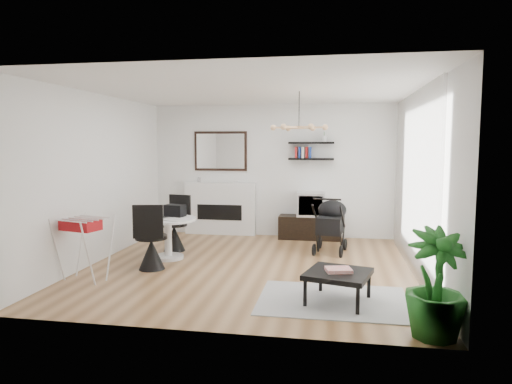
% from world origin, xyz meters
% --- Properties ---
extents(floor, '(5.00, 5.00, 0.00)m').
position_xyz_m(floor, '(0.00, 0.00, 0.00)').
color(floor, brown).
rests_on(floor, ground).
extents(ceiling, '(5.00, 5.00, 0.00)m').
position_xyz_m(ceiling, '(0.00, 0.00, 2.70)').
color(ceiling, white).
rests_on(ceiling, wall_back).
extents(wall_back, '(5.00, 0.00, 5.00)m').
position_xyz_m(wall_back, '(0.00, 2.50, 1.35)').
color(wall_back, white).
rests_on(wall_back, floor).
extents(wall_left, '(0.00, 5.00, 5.00)m').
position_xyz_m(wall_left, '(-2.50, 0.00, 1.35)').
color(wall_left, white).
rests_on(wall_left, floor).
extents(wall_right, '(0.00, 5.00, 5.00)m').
position_xyz_m(wall_right, '(2.50, 0.00, 1.35)').
color(wall_right, white).
rests_on(wall_right, floor).
extents(sheer_curtain, '(0.04, 3.60, 2.60)m').
position_xyz_m(sheer_curtain, '(2.40, 0.20, 1.35)').
color(sheer_curtain, white).
rests_on(sheer_curtain, wall_right).
extents(fireplace, '(1.50, 0.17, 2.16)m').
position_xyz_m(fireplace, '(-1.10, 2.42, 0.69)').
color(fireplace, white).
rests_on(fireplace, floor).
extents(shelf_lower, '(0.90, 0.25, 0.04)m').
position_xyz_m(shelf_lower, '(0.79, 2.37, 1.60)').
color(shelf_lower, black).
rests_on(shelf_lower, wall_back).
extents(shelf_upper, '(0.90, 0.25, 0.04)m').
position_xyz_m(shelf_upper, '(0.79, 2.37, 1.92)').
color(shelf_upper, black).
rests_on(shelf_upper, wall_back).
extents(pendant_lamp, '(0.90, 0.90, 0.10)m').
position_xyz_m(pendant_lamp, '(0.70, 0.30, 2.15)').
color(pendant_lamp, tan).
rests_on(pendant_lamp, ceiling).
extents(tv_console, '(1.24, 0.43, 0.47)m').
position_xyz_m(tv_console, '(0.79, 2.27, 0.23)').
color(tv_console, black).
rests_on(tv_console, floor).
extents(crt_tv, '(0.55, 0.48, 0.48)m').
position_xyz_m(crt_tv, '(0.80, 2.27, 0.70)').
color(crt_tv, silver).
rests_on(crt_tv, tv_console).
extents(dining_table, '(0.93, 0.93, 0.68)m').
position_xyz_m(dining_table, '(-1.44, 0.27, 0.45)').
color(dining_table, white).
rests_on(dining_table, floor).
extents(laptop, '(0.38, 0.36, 0.03)m').
position_xyz_m(laptop, '(-1.54, 0.20, 0.69)').
color(laptop, black).
rests_on(laptop, dining_table).
extents(black_bag, '(0.37, 0.28, 0.20)m').
position_xyz_m(black_bag, '(-1.40, 0.49, 0.78)').
color(black_bag, black).
rests_on(black_bag, dining_table).
extents(newspaper, '(0.45, 0.40, 0.01)m').
position_xyz_m(newspaper, '(-1.29, 0.14, 0.68)').
color(newspaper, beige).
rests_on(newspaper, dining_table).
extents(drinking_glass, '(0.06, 0.06, 0.09)m').
position_xyz_m(drinking_glass, '(-1.69, 0.42, 0.72)').
color(drinking_glass, white).
rests_on(drinking_glass, dining_table).
extents(chair_far, '(0.49, 0.51, 0.99)m').
position_xyz_m(chair_far, '(-1.54, 0.84, 0.31)').
color(chair_far, black).
rests_on(chair_far, floor).
extents(chair_near, '(0.51, 0.52, 1.02)m').
position_xyz_m(chair_near, '(-1.46, -0.40, 0.32)').
color(chair_near, black).
rests_on(chair_near, floor).
extents(drying_rack, '(0.71, 0.68, 0.89)m').
position_xyz_m(drying_rack, '(-2.15, -1.09, 0.47)').
color(drying_rack, white).
rests_on(drying_rack, floor).
extents(stroller, '(0.62, 0.87, 1.02)m').
position_xyz_m(stroller, '(1.21, 1.22, 0.44)').
color(stroller, black).
rests_on(stroller, floor).
extents(rug, '(1.80, 1.30, 0.01)m').
position_xyz_m(rug, '(1.26, -1.35, 0.01)').
color(rug, '#9A9A9A').
rests_on(rug, floor).
extents(coffee_table, '(0.88, 0.88, 0.37)m').
position_xyz_m(coffee_table, '(1.32, -1.39, 0.34)').
color(coffee_table, black).
rests_on(coffee_table, rug).
extents(magazines, '(0.34, 0.29, 0.04)m').
position_xyz_m(magazines, '(1.32, -1.40, 0.40)').
color(magazines, '#E03E38').
rests_on(magazines, coffee_table).
extents(potted_plant, '(0.76, 0.76, 1.08)m').
position_xyz_m(potted_plant, '(2.25, -2.24, 0.54)').
color(potted_plant, '#1B5C1A').
rests_on(potted_plant, floor).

